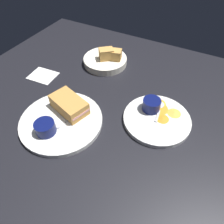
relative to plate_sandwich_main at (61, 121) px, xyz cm
name	(u,v)px	position (x,y,z in cm)	size (l,w,h in cm)	color
ground_plane	(90,106)	(3.29, 12.46, -2.30)	(110.00, 110.00, 3.00)	black
plate_sandwich_main	(61,121)	(0.00, 0.00, 0.00)	(27.59, 27.59, 1.60)	white
sandwich_half_near	(69,105)	(-0.05, 5.24, 3.20)	(14.74, 11.14, 4.80)	#C68C42
ramekin_dark_sauce	(45,127)	(-0.91, -6.14, 2.92)	(6.37, 6.37, 3.96)	#0C144C
spoon_by_dark_ramekin	(62,124)	(1.59, -1.53, 1.16)	(6.00, 9.38, 0.80)	silver
plate_chips_companion	(157,119)	(28.02, 15.85, 0.00)	(22.65, 22.65, 1.60)	white
ramekin_light_gravy	(151,104)	(24.62, 18.68, 3.05)	(6.16, 6.16, 4.21)	#0C144C
spoon_by_gravy_ramekin	(160,107)	(27.39, 20.64, 1.16)	(2.78, 9.96, 0.80)	silver
plantain_chip_scatter	(161,109)	(27.80, 20.11, 1.10)	(13.85, 13.24, 0.60)	orange
bread_basket_rear	(106,60)	(-3.77, 37.54, 1.36)	(19.27, 19.27, 7.75)	silver
paper_napkin_folded	(43,75)	(-23.07, 17.11, -0.60)	(11.00, 9.00, 0.40)	white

